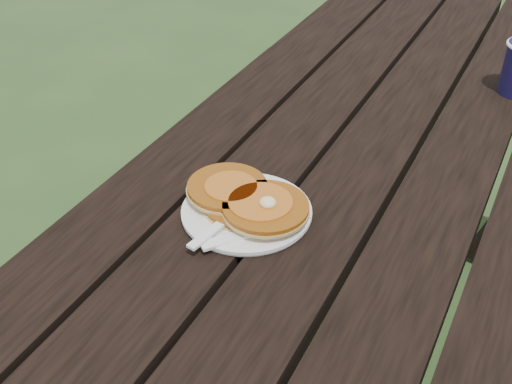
% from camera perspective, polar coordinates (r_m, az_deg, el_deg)
% --- Properties ---
extents(ground, '(60.00, 60.00, 0.00)m').
position_cam_1_polar(ground, '(1.76, 8.26, -16.26)').
color(ground, '#2B461E').
rests_on(ground, ground).
extents(picnic_table, '(1.36, 1.80, 0.75)m').
position_cam_1_polar(picnic_table, '(1.49, 9.46, -7.56)').
color(picnic_table, black).
rests_on(picnic_table, ground).
extents(plate, '(0.25, 0.25, 0.01)m').
position_cam_1_polar(plate, '(1.03, -0.84, -1.82)').
color(plate, white).
rests_on(plate, picnic_table).
extents(pancake_stack, '(0.21, 0.15, 0.04)m').
position_cam_1_polar(pancake_stack, '(1.02, -0.79, -0.69)').
color(pancake_stack, '#9E5411').
rests_on(pancake_stack, plate).
extents(knife, '(0.13, 0.16, 0.00)m').
position_cam_1_polar(knife, '(0.98, -0.01, -3.43)').
color(knife, white).
rests_on(knife, plate).
extents(fork, '(0.06, 0.16, 0.01)m').
position_cam_1_polar(fork, '(0.98, -3.74, -3.31)').
color(fork, white).
rests_on(fork, plate).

